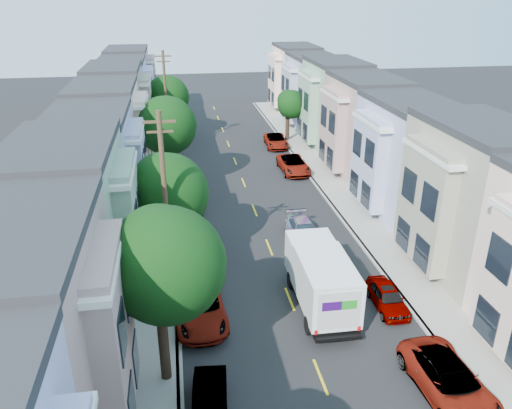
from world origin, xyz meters
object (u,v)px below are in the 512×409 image
(parked_left_b, at_px, (210,405))
(parked_right_d, at_px, (276,141))
(tree_far_r, at_px, (291,105))
(parked_left_c, at_px, (200,306))
(tree_b, at_px, (164,266))
(tree_c, at_px, (166,194))
(fedex_truck, at_px, (321,277))
(lead_sedan, at_px, (303,231))
(parked_right_b, at_px, (387,297))
(parked_right_c, at_px, (293,165))
(tree_d, at_px, (166,126))
(utility_pole_near, at_px, (166,206))
(tree_e, at_px, (167,98))
(parked_left_d, at_px, (189,201))
(utility_pole_far, at_px, (166,102))
(parked_right_a, at_px, (449,382))

(parked_left_b, xyz_separation_m, parked_right_d, (9.80, 35.47, 0.03))
(tree_far_r, relative_size, parked_left_c, 1.03)
(tree_b, xyz_separation_m, tree_c, (0.00, 9.78, -0.90))
(fedex_truck, height_order, parked_right_d, fedex_truck)
(tree_b, bearing_deg, parked_left_c, 71.24)
(fedex_truck, bearing_deg, tree_c, 145.21)
(lead_sedan, bearing_deg, fedex_truck, -97.84)
(parked_right_b, bearing_deg, tree_c, 152.65)
(parked_left_b, bearing_deg, parked_right_d, 79.64)
(parked_left_c, relative_size, parked_right_c, 1.06)
(tree_d, bearing_deg, utility_pole_near, -89.99)
(tree_e, relative_size, parked_right_b, 1.88)
(parked_left_c, bearing_deg, parked_left_d, 88.44)
(utility_pole_near, bearing_deg, tree_e, 90.00)
(utility_pole_near, height_order, parked_left_b, utility_pole_near)
(parked_left_c, bearing_deg, parked_right_b, -5.28)
(tree_e, distance_m, utility_pole_far, 4.54)
(tree_b, height_order, fedex_truck, tree_b)
(lead_sedan, relative_size, parked_left_b, 1.15)
(tree_e, bearing_deg, tree_d, -90.00)
(fedex_truck, relative_size, parked_left_b, 1.72)
(utility_pole_far, relative_size, parked_right_c, 1.95)
(tree_d, height_order, parked_left_d, tree_d)
(utility_pole_far, height_order, parked_right_a, utility_pole_far)
(lead_sedan, relative_size, parked_right_d, 0.92)
(parked_left_c, bearing_deg, tree_far_r, 67.66)
(utility_pole_near, height_order, utility_pole_far, same)
(tree_d, bearing_deg, utility_pole_far, 89.99)
(lead_sedan, bearing_deg, parked_right_c, 79.64)
(parked_left_c, xyz_separation_m, parked_right_b, (9.80, -0.64, -0.14))
(parked_right_c, bearing_deg, parked_right_b, -90.72)
(tree_b, distance_m, parked_left_d, 18.77)
(parked_right_d, bearing_deg, lead_sedan, -93.29)
(tree_e, distance_m, parked_right_b, 36.09)
(tree_far_r, relative_size, parked_right_d, 1.17)
(parked_left_c, height_order, parked_left_d, parked_left_c)
(tree_e, relative_size, parked_right_d, 1.49)
(tree_far_r, height_order, fedex_truck, tree_far_r)
(parked_right_c, bearing_deg, utility_pole_far, 143.73)
(utility_pole_near, xyz_separation_m, parked_right_a, (11.20, -9.87, -4.43))
(tree_c, distance_m, parked_left_c, 7.04)
(fedex_truck, bearing_deg, tree_far_r, 81.01)
(fedex_truck, height_order, parked_right_c, fedex_truck)
(parked_left_b, bearing_deg, utility_pole_far, 97.35)
(parked_left_c, xyz_separation_m, parked_right_a, (9.80, -6.96, -0.03))
(utility_pole_far, distance_m, parked_right_a, 37.84)
(fedex_truck, relative_size, lead_sedan, 1.50)
(tree_e, height_order, parked_right_d, tree_e)
(tree_b, relative_size, parked_left_c, 1.48)
(parked_left_d, bearing_deg, tree_e, 99.35)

